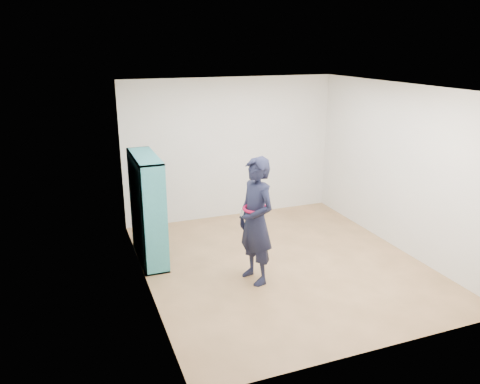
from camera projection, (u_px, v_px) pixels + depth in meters
name	position (u px, v px, depth m)	size (l,w,h in m)	color
floor	(282.00, 263.00, 7.04)	(4.50, 4.50, 0.00)	brown
ceiling	(287.00, 87.00, 6.26)	(4.50, 4.50, 0.00)	white
wall_left	(143.00, 196.00, 5.98)	(0.02, 4.50, 2.60)	silver
wall_right	(399.00, 168.00, 7.33)	(0.02, 4.50, 2.60)	silver
wall_back	(231.00, 149.00, 8.66)	(4.00, 0.02, 2.60)	silver
wall_front	(383.00, 240.00, 4.65)	(4.00, 0.02, 2.60)	silver
bookshelf	(146.00, 210.00, 6.98)	(0.35, 1.21, 1.62)	teal
person	(256.00, 221.00, 6.29)	(0.56, 0.72, 1.76)	black
smartphone	(242.00, 213.00, 6.25)	(0.04, 0.08, 0.12)	silver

